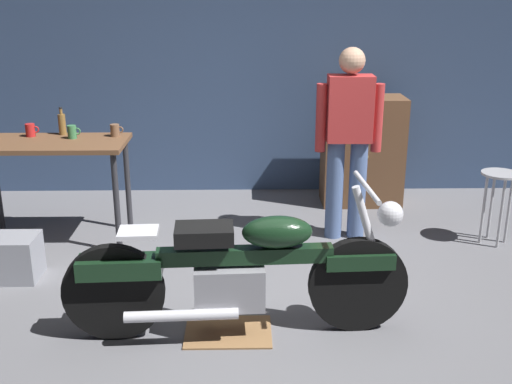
# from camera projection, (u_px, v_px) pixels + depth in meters

# --- Properties ---
(ground_plane) EXTENTS (12.00, 12.00, 0.00)m
(ground_plane) POSITION_uv_depth(u_px,v_px,m) (266.00, 313.00, 4.27)
(ground_plane) COLOR slate
(back_wall) EXTENTS (8.00, 0.12, 3.10)m
(back_wall) POSITION_uv_depth(u_px,v_px,m) (258.00, 46.00, 6.44)
(back_wall) COLOR #384C70
(back_wall) RESTS_ON ground_plane
(workbench) EXTENTS (1.30, 0.64, 0.90)m
(workbench) POSITION_uv_depth(u_px,v_px,m) (50.00, 154.00, 5.26)
(workbench) COLOR brown
(workbench) RESTS_ON ground_plane
(motorcycle) EXTENTS (2.19, 0.60, 1.00)m
(motorcycle) POSITION_uv_depth(u_px,v_px,m) (240.00, 270.00, 3.89)
(motorcycle) COLOR black
(motorcycle) RESTS_ON ground_plane
(person_standing) EXTENTS (0.57, 0.23, 1.67)m
(person_standing) POSITION_uv_depth(u_px,v_px,m) (348.00, 136.00, 5.30)
(person_standing) COLOR #51699A
(person_standing) RESTS_ON ground_plane
(shop_stool) EXTENTS (0.32, 0.32, 0.64)m
(shop_stool) POSITION_uv_depth(u_px,v_px,m) (499.00, 188.00, 5.30)
(shop_stool) COLOR #B2B2B7
(shop_stool) RESTS_ON ground_plane
(wooden_dresser) EXTENTS (0.80, 0.47, 1.10)m
(wooden_dresser) POSITION_uv_depth(u_px,v_px,m) (362.00, 151.00, 6.30)
(wooden_dresser) COLOR brown
(wooden_dresser) RESTS_ON ground_plane
(drip_tray) EXTENTS (0.56, 0.40, 0.01)m
(drip_tray) POSITION_uv_depth(u_px,v_px,m) (228.00, 332.00, 4.03)
(drip_tray) COLOR olive
(drip_tray) RESTS_ON ground_plane
(storage_bin) EXTENTS (0.44, 0.32, 0.34)m
(storage_bin) POSITION_uv_depth(u_px,v_px,m) (10.00, 258.00, 4.74)
(storage_bin) COLOR gray
(storage_bin) RESTS_ON ground_plane
(mug_brown_stoneware) EXTENTS (0.11, 0.08, 0.11)m
(mug_brown_stoneware) POSITION_uv_depth(u_px,v_px,m) (115.00, 130.00, 5.38)
(mug_brown_stoneware) COLOR brown
(mug_brown_stoneware) RESTS_ON workbench
(mug_red_diner) EXTENTS (0.12, 0.08, 0.11)m
(mug_red_diner) POSITION_uv_depth(u_px,v_px,m) (31.00, 130.00, 5.37)
(mug_red_diner) COLOR red
(mug_red_diner) RESTS_ON workbench
(mug_green_speckled) EXTENTS (0.11, 0.08, 0.11)m
(mug_green_speckled) POSITION_uv_depth(u_px,v_px,m) (72.00, 132.00, 5.30)
(mug_green_speckled) COLOR #3D7F4C
(mug_green_speckled) RESTS_ON workbench
(bottle) EXTENTS (0.06, 0.06, 0.24)m
(bottle) POSITION_uv_depth(u_px,v_px,m) (62.00, 124.00, 5.43)
(bottle) COLOR olive
(bottle) RESTS_ON workbench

